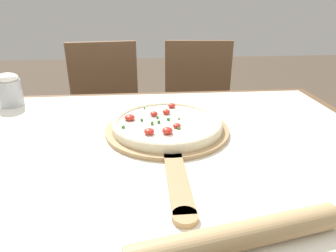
{
  "coord_description": "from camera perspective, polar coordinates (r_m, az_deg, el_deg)",
  "views": [
    {
      "loc": [
        -0.02,
        -0.75,
        1.11
      ],
      "look_at": [
        0.05,
        0.04,
        0.76
      ],
      "focal_mm": 32.0,
      "sensor_mm": 36.0,
      "label": 1
    }
  ],
  "objects": [
    {
      "name": "dining_table",
      "position": [
        0.89,
        -2.73,
        -8.85
      ],
      "size": [
        1.37,
        0.95,
        0.72
      ],
      "color": "brown",
      "rests_on": "ground_plane"
    },
    {
      "name": "towel_cloth",
      "position": [
        0.84,
        -2.86,
        -3.13
      ],
      "size": [
        1.29,
        0.87,
        0.0
      ],
      "color": "white",
      "rests_on": "dining_table"
    },
    {
      "name": "chair_right",
      "position": [
        1.74,
        5.66,
        3.31
      ],
      "size": [
        0.44,
        0.44,
        0.87
      ],
      "rotation": [
        0.0,
        0.0,
        -0.11
      ],
      "color": "brown",
      "rests_on": "ground_plane"
    },
    {
      "name": "chair_left",
      "position": [
        1.73,
        -11.69,
        2.74
      ],
      "size": [
        0.44,
        0.44,
        0.87
      ],
      "rotation": [
        0.0,
        0.0,
        0.1
      ],
      "color": "brown",
      "rests_on": "ground_plane"
    },
    {
      "name": "flour_cup",
      "position": [
        1.24,
        -27.97,
        6.19
      ],
      "size": [
        0.08,
        0.08,
        0.12
      ],
      "color": "#B2B7BC",
      "rests_on": "towel_cloth"
    },
    {
      "name": "pizza_peel",
      "position": [
        0.88,
        -0.02,
        -1.32
      ],
      "size": [
        0.37,
        0.6,
        0.01
      ],
      "color": "tan",
      "rests_on": "towel_cloth"
    },
    {
      "name": "pizza",
      "position": [
        0.89,
        -0.21,
        0.48
      ],
      "size": [
        0.33,
        0.33,
        0.04
      ],
      "color": "beige",
      "rests_on": "pizza_peel"
    },
    {
      "name": "rolling_pin",
      "position": [
        0.52,
        13.1,
        -19.78
      ],
      "size": [
        0.45,
        0.11,
        0.05
      ],
      "rotation": [
        0.0,
        0.0,
        0.19
      ],
      "color": "tan",
      "rests_on": "towel_cloth"
    }
  ]
}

